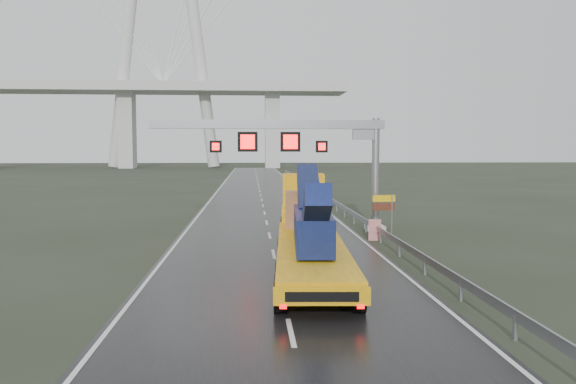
{
  "coord_description": "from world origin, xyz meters",
  "views": [
    {
      "loc": [
        -1.12,
        -17.59,
        5.24
      ],
      "look_at": [
        0.65,
        8.98,
        3.2
      ],
      "focal_mm": 35.0,
      "sensor_mm": 36.0,
      "label": 1
    }
  ],
  "objects": [
    {
      "name": "striped_barrier",
      "position": [
        6.0,
        14.0,
        0.6
      ],
      "size": [
        0.78,
        0.53,
        1.19
      ],
      "primitive_type": "cube",
      "rotation": [
        0.0,
        0.0,
        -0.24
      ],
      "color": "red",
      "rests_on": "ground"
    },
    {
      "name": "sign_gantry",
      "position": [
        2.1,
        17.99,
        5.61
      ],
      "size": [
        14.9,
        1.2,
        7.42
      ],
      "color": "silver",
      "rests_on": "ground"
    },
    {
      "name": "ground",
      "position": [
        0.0,
        0.0,
        0.0
      ],
      "size": [
        400.0,
        400.0,
        0.0
      ],
      "primitive_type": "plane",
      "color": "#262C1E",
      "rests_on": "ground"
    },
    {
      "name": "road",
      "position": [
        0.0,
        40.0,
        0.01
      ],
      "size": [
        11.0,
        200.0,
        0.02
      ],
      "primitive_type": "cube",
      "color": "black",
      "rests_on": "ground"
    },
    {
      "name": "exit_sign_pair",
      "position": [
        7.1,
        16.46,
        1.72
      ],
      "size": [
        1.43,
        0.17,
        2.45
      ],
      "rotation": [
        0.0,
        0.0,
        0.08
      ],
      "color": "gray",
      "rests_on": "ground"
    },
    {
      "name": "guardrail",
      "position": [
        6.1,
        30.0,
        0.7
      ],
      "size": [
        0.2,
        140.0,
        1.4
      ],
      "primitive_type": null,
      "color": "gray",
      "rests_on": "ground"
    },
    {
      "name": "heavy_haul_truck",
      "position": [
        1.68,
        9.92,
        1.74
      ],
      "size": [
        3.97,
        19.3,
        4.5
      ],
      "rotation": [
        0.0,
        0.0,
        -0.06
      ],
      "color": "yellow",
      "rests_on": "ground"
    }
  ]
}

